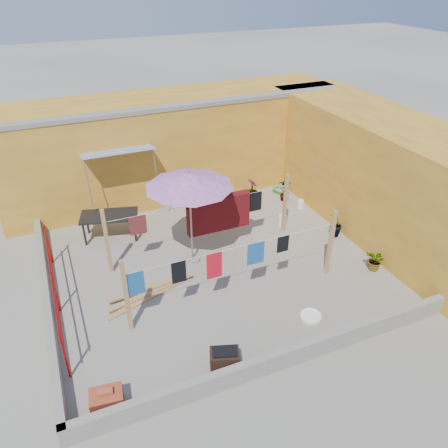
{
  "coord_description": "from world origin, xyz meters",
  "views": [
    {
      "loc": [
        -3.37,
        -8.51,
        6.79
      ],
      "look_at": [
        0.4,
        0.3,
        1.0
      ],
      "focal_mm": 35.0,
      "sensor_mm": 36.0,
      "label": 1
    }
  ],
  "objects_px": {
    "brick_stack": "(107,401)",
    "water_jug_b": "(282,220)",
    "outdoor_table": "(109,217)",
    "water_jug_a": "(301,204)",
    "green_hose": "(280,190)",
    "plant_back_a": "(199,194)",
    "brazier": "(225,360)",
    "white_basin": "(311,316)",
    "patio_umbrella": "(189,181)"
  },
  "relations": [
    {
      "from": "brazier",
      "to": "green_hose",
      "type": "relative_size",
      "value": 1.15
    },
    {
      "from": "outdoor_table",
      "to": "water_jug_a",
      "type": "bearing_deg",
      "value": -6.2
    },
    {
      "from": "white_basin",
      "to": "brazier",
      "type": "bearing_deg",
      "value": -166.28
    },
    {
      "from": "patio_umbrella",
      "to": "white_basin",
      "type": "distance_m",
      "value": 4.18
    },
    {
      "from": "brick_stack",
      "to": "green_hose",
      "type": "distance_m",
      "value": 9.42
    },
    {
      "from": "brick_stack",
      "to": "brazier",
      "type": "bearing_deg",
      "value": 0.0
    },
    {
      "from": "green_hose",
      "to": "white_basin",
      "type": "bearing_deg",
      "value": -113.28
    },
    {
      "from": "outdoor_table",
      "to": "water_jug_b",
      "type": "bearing_deg",
      "value": -15.7
    },
    {
      "from": "water_jug_a",
      "to": "water_jug_b",
      "type": "distance_m",
      "value": 1.29
    },
    {
      "from": "plant_back_a",
      "to": "brick_stack",
      "type": "bearing_deg",
      "value": -122.58
    },
    {
      "from": "outdoor_table",
      "to": "white_basin",
      "type": "xyz_separation_m",
      "value": [
        3.42,
        -5.06,
        -0.62
      ]
    },
    {
      "from": "brazier",
      "to": "white_basin",
      "type": "xyz_separation_m",
      "value": [
        2.32,
        0.57,
        -0.2
      ]
    },
    {
      "from": "water_jug_a",
      "to": "green_hose",
      "type": "relative_size",
      "value": 0.55
    },
    {
      "from": "patio_umbrella",
      "to": "green_hose",
      "type": "height_order",
      "value": "patio_umbrella"
    },
    {
      "from": "brick_stack",
      "to": "white_basin",
      "type": "xyz_separation_m",
      "value": [
        4.55,
        0.57,
        -0.17
      ]
    },
    {
      "from": "water_jug_b",
      "to": "plant_back_a",
      "type": "xyz_separation_m",
      "value": [
        -1.85,
        2.12,
        0.26
      ]
    },
    {
      "from": "white_basin",
      "to": "water_jug_b",
      "type": "xyz_separation_m",
      "value": [
        1.39,
        3.71,
        0.12
      ]
    },
    {
      "from": "water_jug_b",
      "to": "green_hose",
      "type": "xyz_separation_m",
      "value": [
        1.07,
        2.0,
        -0.13
      ]
    },
    {
      "from": "brazier",
      "to": "water_jug_b",
      "type": "distance_m",
      "value": 5.66
    },
    {
      "from": "white_basin",
      "to": "water_jug_a",
      "type": "xyz_separation_m",
      "value": [
        2.46,
        4.42,
        0.09
      ]
    },
    {
      "from": "white_basin",
      "to": "outdoor_table",
      "type": "bearing_deg",
      "value": 124.04
    },
    {
      "from": "outdoor_table",
      "to": "green_hose",
      "type": "xyz_separation_m",
      "value": [
        5.88,
        0.65,
        -0.62
      ]
    },
    {
      "from": "patio_umbrella",
      "to": "plant_back_a",
      "type": "xyz_separation_m",
      "value": [
        1.21,
        2.76,
        -1.9
      ]
    },
    {
      "from": "brick_stack",
      "to": "white_basin",
      "type": "height_order",
      "value": "brick_stack"
    },
    {
      "from": "brick_stack",
      "to": "water_jug_b",
      "type": "distance_m",
      "value": 7.32
    },
    {
      "from": "patio_umbrella",
      "to": "water_jug_b",
      "type": "height_order",
      "value": "patio_umbrella"
    },
    {
      "from": "outdoor_table",
      "to": "brazier",
      "type": "relative_size",
      "value": 2.64
    },
    {
      "from": "patio_umbrella",
      "to": "brick_stack",
      "type": "relative_size",
      "value": 4.58
    },
    {
      "from": "brazier",
      "to": "white_basin",
      "type": "height_order",
      "value": "brazier"
    },
    {
      "from": "patio_umbrella",
      "to": "water_jug_a",
      "type": "height_order",
      "value": "patio_umbrella"
    },
    {
      "from": "white_basin",
      "to": "water_jug_b",
      "type": "bearing_deg",
      "value": 69.49
    },
    {
      "from": "brick_stack",
      "to": "brazier",
      "type": "xyz_separation_m",
      "value": [
        2.23,
        0.0,
        0.03
      ]
    },
    {
      "from": "outdoor_table",
      "to": "green_hose",
      "type": "bearing_deg",
      "value": 6.35
    },
    {
      "from": "water_jug_a",
      "to": "green_hose",
      "type": "bearing_deg",
      "value": 90.0
    },
    {
      "from": "brick_stack",
      "to": "water_jug_b",
      "type": "height_order",
      "value": "brick_stack"
    },
    {
      "from": "patio_umbrella",
      "to": "outdoor_table",
      "type": "relative_size",
      "value": 1.64
    },
    {
      "from": "outdoor_table",
      "to": "green_hose",
      "type": "relative_size",
      "value": 3.03
    },
    {
      "from": "outdoor_table",
      "to": "water_jug_b",
      "type": "distance_m",
      "value": 5.02
    },
    {
      "from": "white_basin",
      "to": "water_jug_a",
      "type": "relative_size",
      "value": 1.56
    },
    {
      "from": "patio_umbrella",
      "to": "water_jug_b",
      "type": "distance_m",
      "value": 3.8
    },
    {
      "from": "brazier",
      "to": "patio_umbrella",
      "type": "bearing_deg",
      "value": 79.98
    },
    {
      "from": "brazier",
      "to": "green_hose",
      "type": "height_order",
      "value": "brazier"
    },
    {
      "from": "green_hose",
      "to": "plant_back_a",
      "type": "height_order",
      "value": "plant_back_a"
    },
    {
      "from": "patio_umbrella",
      "to": "plant_back_a",
      "type": "distance_m",
      "value": 3.56
    },
    {
      "from": "patio_umbrella",
      "to": "white_basin",
      "type": "relative_size",
      "value": 5.79
    },
    {
      "from": "patio_umbrella",
      "to": "water_jug_b",
      "type": "bearing_deg",
      "value": 11.66
    },
    {
      "from": "outdoor_table",
      "to": "plant_back_a",
      "type": "xyz_separation_m",
      "value": [
        2.96,
        0.77,
        -0.24
      ]
    },
    {
      "from": "brick_stack",
      "to": "green_hose",
      "type": "height_order",
      "value": "brick_stack"
    },
    {
      "from": "white_basin",
      "to": "plant_back_a",
      "type": "bearing_deg",
      "value": 94.54
    },
    {
      "from": "brazier",
      "to": "water_jug_a",
      "type": "height_order",
      "value": "brazier"
    }
  ]
}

